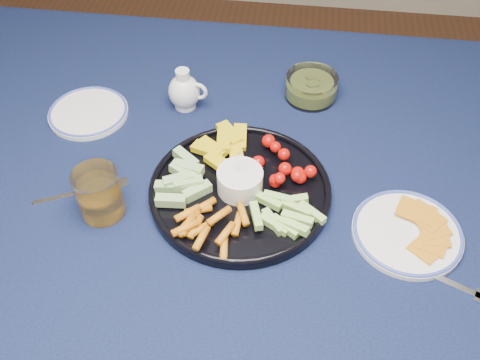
# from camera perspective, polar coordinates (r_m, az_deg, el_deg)

# --- Properties ---
(dining_table) EXTENTS (1.67, 1.07, 0.75)m
(dining_table) POSITION_cam_1_polar(r_m,az_deg,el_deg) (1.15, -4.22, -1.24)
(dining_table) COLOR #4E2B1A
(dining_table) RESTS_ON ground
(crudite_platter) EXTENTS (0.35, 0.35, 0.11)m
(crudite_platter) POSITION_cam_1_polar(r_m,az_deg,el_deg) (1.01, -0.14, -0.83)
(crudite_platter) COLOR black
(crudite_platter) RESTS_ON dining_table
(creamer_pitcher) EXTENTS (0.09, 0.07, 0.10)m
(creamer_pitcher) POSITION_cam_1_polar(r_m,az_deg,el_deg) (1.20, -5.93, 9.39)
(creamer_pitcher) COLOR white
(creamer_pitcher) RESTS_ON dining_table
(pickle_bowl) EXTENTS (0.12, 0.12, 0.05)m
(pickle_bowl) POSITION_cam_1_polar(r_m,az_deg,el_deg) (1.24, 7.60, 9.73)
(pickle_bowl) COLOR white
(pickle_bowl) RESTS_ON dining_table
(cheese_plate) EXTENTS (0.20, 0.20, 0.02)m
(cheese_plate) POSITION_cam_1_polar(r_m,az_deg,el_deg) (1.00, 17.45, -5.26)
(cheese_plate) COLOR white
(cheese_plate) RESTS_ON dining_table
(juice_tumbler) EXTENTS (0.08, 0.08, 0.10)m
(juice_tumbler) POSITION_cam_1_polar(r_m,az_deg,el_deg) (1.00, -14.73, -1.63)
(juice_tumbler) COLOR white
(juice_tumbler) RESTS_ON dining_table
(fork_left) EXTENTS (0.17, 0.09, 0.00)m
(fork_left) POSITION_cam_1_polar(r_m,az_deg,el_deg) (1.07, -15.75, -1.10)
(fork_left) COLOR white
(fork_left) RESTS_ON dining_table
(fork_right) EXTENTS (0.18, 0.09, 0.00)m
(fork_right) POSITION_cam_1_polar(r_m,az_deg,el_deg) (0.97, 21.64, -10.28)
(fork_right) COLOR white
(fork_right) RESTS_ON dining_table
(side_plate_extra) EXTENTS (0.17, 0.17, 0.01)m
(side_plate_extra) POSITION_cam_1_polar(r_m,az_deg,el_deg) (1.24, -15.88, 6.97)
(side_plate_extra) COLOR white
(side_plate_extra) RESTS_ON dining_table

